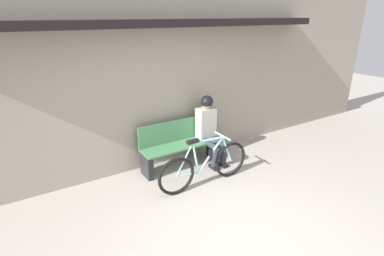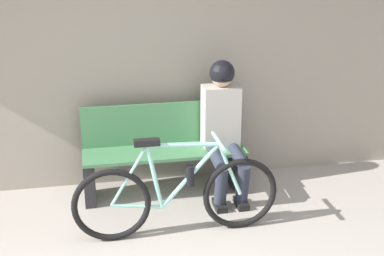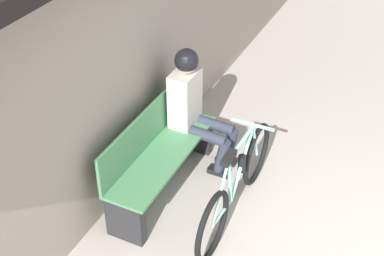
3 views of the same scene
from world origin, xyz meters
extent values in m
plane|color=#ADA399|center=(0.00, 0.00, 0.00)|extent=(24.00, 24.00, 0.00)
cube|color=#9E9384|center=(0.00, 2.45, 1.60)|extent=(12.00, 0.12, 3.20)
cube|color=black|center=(0.00, 2.17, 2.50)|extent=(6.60, 0.44, 0.12)
cube|color=#477F51|center=(0.37, 2.04, 0.43)|extent=(1.50, 0.42, 0.03)
cube|color=#477F51|center=(0.37, 2.24, 0.64)|extent=(1.50, 0.03, 0.40)
cube|color=#232326|center=(-0.33, 2.04, 0.21)|extent=(0.10, 0.36, 0.41)
cube|color=#232326|center=(1.07, 2.04, 0.21)|extent=(0.10, 0.36, 0.41)
torus|color=black|center=(-0.16, 1.30, 0.31)|extent=(0.63, 0.05, 0.63)
torus|color=black|center=(0.89, 1.30, 0.31)|extent=(0.63, 0.05, 0.63)
cylinder|color=#93DBCC|center=(0.42, 1.30, 0.78)|extent=(0.57, 0.03, 0.07)
cylinder|color=#93DBCC|center=(0.47, 1.30, 0.51)|extent=(0.49, 0.03, 0.53)
cylinder|color=#93DBCC|center=(0.18, 1.30, 0.53)|extent=(0.14, 0.03, 0.55)
cylinder|color=#93DBCC|center=(0.04, 1.30, 0.29)|extent=(0.40, 0.03, 0.08)
cylinder|color=#93DBCC|center=(-0.02, 1.30, 0.56)|extent=(0.31, 0.02, 0.50)
cylinder|color=#93DBCC|center=(0.79, 1.30, 0.54)|extent=(0.22, 0.03, 0.47)
cube|color=black|center=(0.13, 1.30, 0.82)|extent=(0.20, 0.07, 0.05)
cylinder|color=#93DBCC|center=(0.70, 1.30, 0.79)|extent=(0.03, 0.40, 0.03)
cylinder|color=black|center=(0.47, 1.30, 0.51)|extent=(0.07, 0.07, 0.17)
cylinder|color=#2D3342|center=(0.81, 1.82, 0.43)|extent=(0.11, 0.45, 0.13)
cylinder|color=#2D3342|center=(0.81, 1.63, 0.24)|extent=(0.11, 0.17, 0.38)
cube|color=black|center=(0.81, 1.66, 0.03)|extent=(0.10, 0.22, 0.06)
cylinder|color=#2D3342|center=(1.01, 1.82, 0.43)|extent=(0.11, 0.45, 0.13)
cylinder|color=#2D3342|center=(1.01, 1.63, 0.24)|extent=(0.11, 0.17, 0.38)
cube|color=black|center=(1.01, 1.66, 0.03)|extent=(0.10, 0.22, 0.06)
cube|color=#B7B2A8|center=(0.91, 2.08, 0.73)|extent=(0.34, 0.22, 0.58)
sphere|color=tan|center=(0.91, 2.06, 1.12)|extent=(0.20, 0.20, 0.20)
sphere|color=black|center=(0.91, 2.06, 1.15)|extent=(0.23, 0.23, 0.23)
camera|label=1|loc=(-2.08, -2.22, 2.63)|focal=28.00mm
camera|label=2|loc=(-0.25, -2.50, 2.32)|focal=50.00mm
camera|label=3|loc=(-3.01, 0.11, 3.55)|focal=50.00mm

